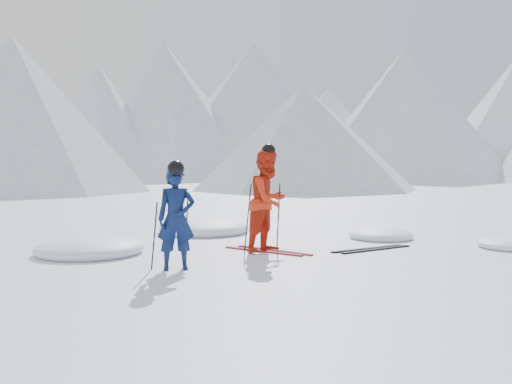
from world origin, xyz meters
name	(u,v)px	position (x,y,z in m)	size (l,w,h in m)	color
ground	(339,248)	(0.00, 0.00, 0.00)	(160.00, 160.00, 0.00)	white
mountain_range	(135,101)	(5.71, 35.31, 6.72)	(106.15, 62.94, 15.53)	#B2BCD1
skier_blue	(176,219)	(-3.47, -0.53, 0.78)	(0.57, 0.38, 1.57)	#0B1946
skier_red	(268,201)	(-1.39, 0.31, 0.94)	(0.91, 0.71, 1.88)	red
pole_blue_left	(154,236)	(-3.77, -0.38, 0.52)	(0.02, 0.02, 1.05)	black
pole_blue_right	(186,233)	(-3.22, -0.28, 0.52)	(0.02, 0.02, 1.05)	black
pole_red_left	(248,217)	(-1.69, 0.56, 0.63)	(0.02, 0.02, 1.25)	black
pole_red_right	(278,216)	(-1.09, 0.46, 0.63)	(0.02, 0.02, 1.25)	black
ski_worn_left	(263,251)	(-1.51, 0.31, 0.01)	(0.09, 1.70, 0.03)	black
ski_worn_right	(274,250)	(-1.27, 0.31, 0.01)	(0.09, 1.70, 0.03)	black
ski_loose_a	(367,249)	(0.39, -0.35, 0.01)	(0.09, 1.70, 0.03)	black
ski_loose_b	(377,249)	(0.49, -0.50, 0.01)	(0.09, 1.70, 0.03)	black
snow_lumps	(219,241)	(-1.63, 2.01, 0.00)	(8.93, 6.61, 0.47)	white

